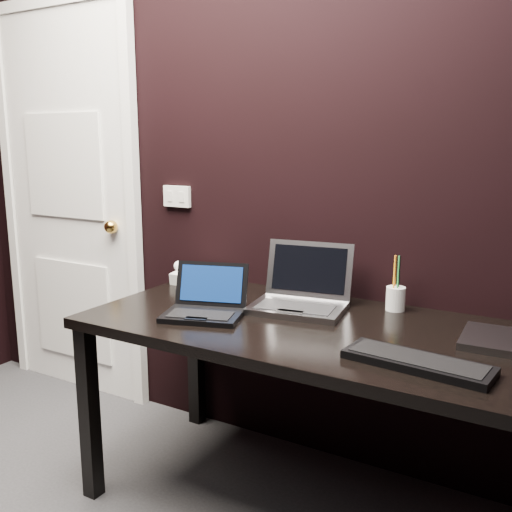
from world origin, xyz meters
The scene contains 10 objects.
wall_back centered at (0.00, 1.80, 1.30)m, with size 4.00×4.00×0.00m, color black.
door centered at (-1.35, 1.78, 1.04)m, with size 0.99×0.10×2.14m.
wall_switch centered at (-0.62, 1.79, 1.12)m, with size 0.15×0.02×0.10m.
desk centered at (0.30, 1.40, 0.66)m, with size 1.70×0.80×0.74m.
netbook centered at (-0.11, 1.29, 0.78)m, with size 0.35×0.33×0.18m.
silver_laptop centered at (0.16, 1.55, 0.79)m, with size 0.40×0.37×0.24m.
ext_keyboard centered at (0.70, 1.19, 0.75)m, with size 0.44×0.19×0.03m.
desk_phone centered at (-0.43, 1.66, 0.78)m, with size 0.22×0.17×0.11m.
mobile_phone centered at (-0.38, 1.51, 0.78)m, with size 0.07×0.06×0.10m.
pen_cup centered at (0.48, 1.71, 0.79)m, with size 0.09×0.09×0.22m.
Camera 1 is at (1.08, -0.39, 1.38)m, focal length 40.00 mm.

